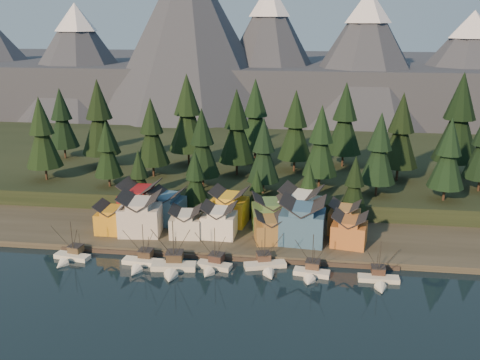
# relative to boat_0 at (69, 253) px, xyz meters

# --- Properties ---
(ground) EXTENTS (500.00, 500.00, 0.00)m
(ground) POSITION_rel_boat_0_xyz_m (35.69, -9.93, -1.96)
(ground) COLOR black
(ground) RESTS_ON ground
(shore_strip) EXTENTS (400.00, 50.00, 1.50)m
(shore_strip) POSITION_rel_boat_0_xyz_m (35.69, 30.07, -1.21)
(shore_strip) COLOR #312E24
(shore_strip) RESTS_ON ground
(hillside) EXTENTS (420.00, 100.00, 6.00)m
(hillside) POSITION_rel_boat_0_xyz_m (35.69, 80.07, 1.04)
(hillside) COLOR black
(hillside) RESTS_ON ground
(dock) EXTENTS (80.00, 4.00, 1.00)m
(dock) POSITION_rel_boat_0_xyz_m (35.69, 6.57, -1.46)
(dock) COLOR #40362E
(dock) RESTS_ON ground
(mountain_ridge) EXTENTS (560.00, 190.00, 90.00)m
(mountain_ridge) POSITION_rel_boat_0_xyz_m (31.49, 203.66, 24.10)
(mountain_ridge) COLOR #404652
(mountain_ridge) RESTS_ON ground
(boat_0) EXTENTS (9.02, 9.56, 10.24)m
(boat_0) POSITION_rel_boat_0_xyz_m (0.00, 0.00, 0.00)
(boat_0) COLOR silver
(boat_0) RESTS_ON ground
(boat_1) EXTENTS (9.92, 10.67, 10.61)m
(boat_1) POSITION_rel_boat_0_xyz_m (17.50, -0.64, -0.01)
(boat_1) COLOR white
(boat_1) RESTS_ON ground
(boat_2) EXTENTS (10.49, 11.24, 12.63)m
(boat_2) POSITION_rel_boat_0_xyz_m (25.31, -2.22, 0.51)
(boat_2) COLOR beige
(boat_2) RESTS_ON ground
(boat_3) EXTENTS (8.50, 9.07, 10.65)m
(boat_3) POSITION_rel_boat_0_xyz_m (33.96, -0.21, 0.19)
(boat_3) COLOR beige
(boat_3) RESTS_ON ground
(boat_4) EXTENTS (10.10, 10.50, 10.41)m
(boat_4) POSITION_rel_boat_0_xyz_m (45.89, 1.51, -0.06)
(boat_4) COLOR silver
(boat_4) RESTS_ON ground
(boat_5) EXTENTS (8.36, 8.90, 10.43)m
(boat_5) POSITION_rel_boat_0_xyz_m (55.95, -0.77, 0.13)
(boat_5) COLOR silver
(boat_5) RESTS_ON ground
(boat_6) EXTENTS (8.93, 9.73, 9.95)m
(boat_6) POSITION_rel_boat_0_xyz_m (70.38, -1.80, -0.11)
(boat_6) COLOR beige
(boat_6) RESTS_ON ground
(house_front_0) EXTENTS (7.88, 7.45, 7.81)m
(house_front_0) POSITION_rel_boat_0_xyz_m (5.30, 14.60, 3.64)
(house_front_0) COLOR orange
(house_front_0) RESTS_ON shore_strip
(house_front_1) EXTENTS (11.04, 10.68, 10.48)m
(house_front_1) POSITION_rel_boat_0_xyz_m (12.63, 14.92, 5.04)
(house_front_1) COLOR beige
(house_front_1) RESTS_ON shore_strip
(house_front_2) EXTENTS (8.28, 8.33, 7.46)m
(house_front_2) POSITION_rel_boat_0_xyz_m (24.42, 14.72, 3.46)
(house_front_2) COLOR silver
(house_front_2) RESTS_ON shore_strip
(house_front_3) EXTENTS (8.45, 8.07, 8.40)m
(house_front_3) POSITION_rel_boat_0_xyz_m (32.74, 15.68, 3.96)
(house_front_3) COLOR silver
(house_front_3) RESTS_ON shore_strip
(house_front_4) EXTENTS (8.41, 8.85, 7.20)m
(house_front_4) POSITION_rel_boat_0_xyz_m (45.59, 13.99, 3.33)
(house_front_4) COLOR olive
(house_front_4) RESTS_ON shore_strip
(house_front_5) EXTENTS (11.41, 10.54, 11.11)m
(house_front_5) POSITION_rel_boat_0_xyz_m (53.54, 14.84, 5.38)
(house_front_5) COLOR #335878
(house_front_5) RESTS_ON shore_strip
(house_front_6) EXTENTS (9.36, 9.01, 8.07)m
(house_front_6) POSITION_rel_boat_0_xyz_m (64.78, 14.22, 3.78)
(house_front_6) COLOR #B0652D
(house_front_6) RESTS_ON shore_strip
(house_back_0) EXTENTS (10.32, 9.95, 10.73)m
(house_back_0) POSITION_rel_boat_0_xyz_m (9.67, 23.95, 5.18)
(house_back_0) COLOR maroon
(house_back_0) RESTS_ON shore_strip
(house_back_1) EXTENTS (9.30, 9.39, 9.29)m
(house_back_1) POSITION_rel_boat_0_xyz_m (17.58, 22.71, 4.42)
(house_back_1) COLOR #376184
(house_back_1) RESTS_ON shore_strip
(house_back_2) EXTENTS (10.20, 9.56, 9.70)m
(house_back_2) POSITION_rel_boat_0_xyz_m (33.97, 24.31, 4.64)
(house_back_2) COLOR gold
(house_back_2) RESTS_ON shore_strip
(house_back_3) EXTENTS (10.81, 10.03, 9.43)m
(house_back_3) POSITION_rel_boat_0_xyz_m (45.27, 21.56, 4.50)
(house_back_3) COLOR #4A723D
(house_back_3) RESTS_ON shore_strip
(house_back_4) EXTENTS (12.09, 11.78, 11.05)m
(house_back_4) POSITION_rel_boat_0_xyz_m (52.83, 23.96, 5.35)
(house_back_4) COLOR white
(house_back_4) RESTS_ON shore_strip
(house_back_5) EXTENTS (8.70, 8.77, 8.27)m
(house_back_5) POSITION_rel_boat_0_xyz_m (63.98, 21.75, 3.88)
(house_back_5) COLOR #AE7A3D
(house_back_5) RESTS_ON shore_strip
(tree_hill_0) EXTENTS (11.12, 11.12, 25.91)m
(tree_hill_0) POSITION_rel_boat_0_xyz_m (-26.31, 42.07, 18.21)
(tree_hill_0) COLOR #332319
(tree_hill_0) RESTS_ON hillside
(tree_hill_1) EXTENTS (12.69, 12.69, 29.56)m
(tree_hill_1) POSITION_rel_boat_0_xyz_m (-14.31, 58.07, 20.20)
(tree_hill_1) COLOR #332319
(tree_hill_1) RESTS_ON hillside
(tree_hill_2) EXTENTS (8.53, 8.53, 19.88)m
(tree_hill_2) POSITION_rel_boat_0_xyz_m (-4.31, 38.07, 14.90)
(tree_hill_2) COLOR #332319
(tree_hill_2) RESTS_ON hillside
(tree_hill_3) EXTENTS (10.74, 10.74, 25.03)m
(tree_hill_3) POSITION_rel_boat_0_xyz_m (5.69, 50.07, 17.72)
(tree_hill_3) COLOR #332319
(tree_hill_3) RESTS_ON hillside
(tree_hill_4) EXTENTS (13.30, 13.30, 30.98)m
(tree_hill_4) POSITION_rel_boat_0_xyz_m (13.69, 65.07, 20.98)
(tree_hill_4) COLOR #332319
(tree_hill_4) RESTS_ON hillside
(tree_hill_5) EXTENTS (10.25, 10.25, 23.88)m
(tree_hill_5) POSITION_rel_boat_0_xyz_m (23.69, 40.07, 17.09)
(tree_hill_5) COLOR #332319
(tree_hill_5) RESTS_ON hillside
(tree_hill_6) EXTENTS (11.80, 11.80, 27.50)m
(tree_hill_6) POSITION_rel_boat_0_xyz_m (31.69, 55.07, 19.07)
(tree_hill_6) COLOR #332319
(tree_hill_6) RESTS_ON hillside
(tree_hill_7) EXTENTS (9.41, 9.41, 21.93)m
(tree_hill_7) POSITION_rel_boat_0_xyz_m (41.69, 38.07, 16.03)
(tree_hill_7) COLOR #332319
(tree_hill_7) RESTS_ON hillside
(tree_hill_8) EXTENTS (11.43, 11.43, 26.63)m
(tree_hill_8) POSITION_rel_boat_0_xyz_m (49.69, 62.07, 18.60)
(tree_hill_8) COLOR #332319
(tree_hill_8) RESTS_ON hillside
(tree_hill_9) EXTENTS (10.61, 10.61, 24.73)m
(tree_hill_9) POSITION_rel_boat_0_xyz_m (57.69, 45.07, 17.56)
(tree_hill_9) COLOR #332319
(tree_hill_9) RESTS_ON hillside
(tree_hill_10) EXTENTS (12.22, 12.22, 28.47)m
(tree_hill_10) POSITION_rel_boat_0_xyz_m (65.69, 70.07, 19.60)
(tree_hill_10) COLOR #332319
(tree_hill_10) RESTS_ON hillside
(tree_hill_11) EXTENTS (10.24, 10.24, 23.86)m
(tree_hill_11) POSITION_rel_boat_0_xyz_m (73.69, 40.07, 17.08)
(tree_hill_11) COLOR #332319
(tree_hill_11) RESTS_ON hillside
(tree_hill_12) EXTENTS (11.68, 11.68, 27.21)m
(tree_hill_12) POSITION_rel_boat_0_xyz_m (81.69, 56.07, 18.92)
(tree_hill_12) COLOR #332319
(tree_hill_12) RESTS_ON hillside
(tree_hill_13) EXTENTS (9.93, 9.93, 23.14)m
(tree_hill_13) POSITION_rel_boat_0_xyz_m (91.69, 38.07, 16.69)
(tree_hill_13) COLOR #332319
(tree_hill_13) RESTS_ON hillside
(tree_hill_14) EXTENTS (14.14, 14.14, 32.94)m
(tree_hill_14) POSITION_rel_boat_0_xyz_m (99.69, 62.07, 22.05)
(tree_hill_14) COLOR #332319
(tree_hill_14) RESTS_ON hillside
(tree_hill_15) EXTENTS (12.38, 12.38, 28.84)m
(tree_hill_15) POSITION_rel_boat_0_xyz_m (35.69, 72.07, 19.81)
(tree_hill_15) COLOR #332319
(tree_hill_15) RESTS_ON hillside
(tree_hill_16) EXTENTS (10.79, 10.79, 25.13)m
(tree_hill_16) POSITION_rel_boat_0_xyz_m (-32.31, 68.07, 17.78)
(tree_hill_16) COLOR #332319
(tree_hill_16) RESTS_ON hillside
(tree_shore_0) EXTENTS (7.75, 7.75, 18.05)m
(tree_shore_0) POSITION_rel_boat_0_xyz_m (7.69, 30.07, 9.40)
(tree_shore_0) COLOR #332319
(tree_shore_0) RESTS_ON shore_strip
(tree_shore_1) EXTENTS (7.89, 7.89, 18.38)m
(tree_shore_1) POSITION_rel_boat_0_xyz_m (23.69, 30.07, 9.58)
(tree_shore_1) COLOR #332319
(tree_shore_1) RESTS_ON shore_strip
(tree_shore_2) EXTENTS (5.90, 5.90, 13.75)m
(tree_shore_2) POSITION_rel_boat_0_xyz_m (40.69, 30.07, 7.04)
(tree_shore_2) COLOR #332319
(tree_shore_2) RESTS_ON shore_strip
(tree_shore_3) EXTENTS (6.91, 6.91, 16.11)m
(tree_shore_3) POSITION_rel_boat_0_xyz_m (54.69, 30.07, 8.34)
(tree_shore_3) COLOR #332319
(tree_shore_3) RESTS_ON shore_strip
(tree_shore_4) EXTENTS (7.91, 7.91, 18.42)m
(tree_shore_4) POSITION_rel_boat_0_xyz_m (66.69, 30.07, 9.60)
(tree_shore_4) COLOR #332319
(tree_shore_4) RESTS_ON shore_strip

